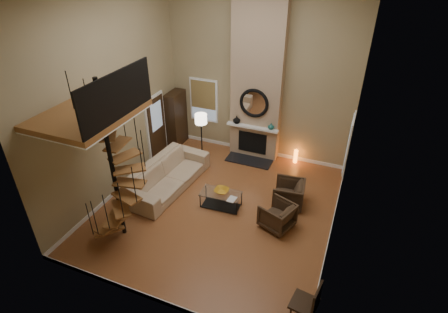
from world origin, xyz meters
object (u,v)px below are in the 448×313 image
at_px(armchair_near, 291,194).
at_px(side_chair, 309,302).
at_px(sofa, 168,175).
at_px(armchair_far, 279,217).
at_px(accent_lamp, 296,156).
at_px(coffee_table, 221,198).
at_px(hutch, 176,119).
at_px(floor_lamp, 201,123).

distance_m(armchair_near, side_chair, 3.54).
height_order(sofa, side_chair, side_chair).
bearing_deg(armchair_far, side_chair, 47.32).
bearing_deg(accent_lamp, sofa, -139.92).
bearing_deg(coffee_table, armchair_near, 24.81).
xyz_separation_m(coffee_table, accent_lamp, (1.38, 2.99, -0.03)).
height_order(hutch, accent_lamp, hutch).
bearing_deg(sofa, floor_lamp, -7.14).
distance_m(coffee_table, floor_lamp, 2.66).
bearing_deg(floor_lamp, side_chair, -46.01).
bearing_deg(sofa, accent_lamp, -44.89).
xyz_separation_m(coffee_table, floor_lamp, (-1.46, 1.92, 1.13)).
distance_m(floor_lamp, accent_lamp, 3.26).
distance_m(armchair_far, floor_lamp, 3.95).
relative_size(hutch, sofa, 0.66).
distance_m(sofa, accent_lamp, 4.18).
relative_size(coffee_table, floor_lamp, 0.67).
xyz_separation_m(floor_lamp, side_chair, (4.32, -4.47, -0.89)).
relative_size(armchair_far, coffee_table, 0.67).
height_order(hutch, floor_lamp, hutch).
height_order(sofa, accent_lamp, sofa).
distance_m(hutch, accent_lamp, 4.27).
height_order(armchair_near, floor_lamp, floor_lamp).
bearing_deg(coffee_table, side_chair, -41.85).
height_order(hutch, coffee_table, hutch).
xyz_separation_m(sofa, accent_lamp, (3.19, 2.69, -0.15)).
bearing_deg(floor_lamp, sofa, -102.16).
relative_size(sofa, side_chair, 2.92).
bearing_deg(accent_lamp, armchair_near, -80.61).
bearing_deg(accent_lamp, side_chair, -75.17).
relative_size(armchair_near, side_chair, 0.81).
xyz_separation_m(hutch, sofa, (1.01, -2.42, -0.55)).
distance_m(armchair_near, accent_lamp, 2.22).
relative_size(sofa, coffee_table, 2.59).
xyz_separation_m(armchair_near, accent_lamp, (-0.36, 2.19, -0.10)).
xyz_separation_m(hutch, armchair_near, (4.56, -1.92, -0.60)).
xyz_separation_m(floor_lamp, accent_lamp, (2.85, 1.08, -1.16)).
bearing_deg(accent_lamp, coffee_table, -114.79).
height_order(armchair_far, coffee_table, armchair_far).
distance_m(hutch, armchair_far, 5.41).
bearing_deg(side_chair, hutch, 137.02).
distance_m(armchair_far, coffee_table, 1.70).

